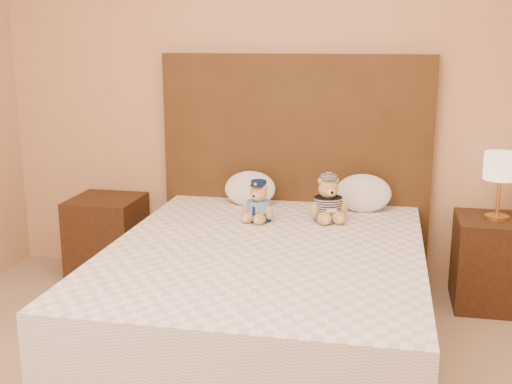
# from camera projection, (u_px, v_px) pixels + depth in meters

# --- Properties ---
(bed) EXTENTS (1.60, 2.00, 0.55)m
(bed) POSITION_uv_depth(u_px,v_px,m) (265.00, 297.00, 3.36)
(bed) COLOR white
(bed) RESTS_ON ground
(headboard) EXTENTS (1.75, 0.08, 1.50)m
(headboard) POSITION_uv_depth(u_px,v_px,m) (294.00, 170.00, 4.21)
(headboard) COLOR #4D3217
(headboard) RESTS_ON ground
(nightstand_left) EXTENTS (0.45, 0.45, 0.55)m
(nightstand_left) POSITION_uv_depth(u_px,v_px,m) (107.00, 237.00, 4.37)
(nightstand_left) COLOR #3B2212
(nightstand_left) RESTS_ON ground
(nightstand_right) EXTENTS (0.45, 0.45, 0.55)m
(nightstand_right) POSITION_uv_depth(u_px,v_px,m) (493.00, 262.00, 3.88)
(nightstand_right) COLOR #3B2212
(nightstand_right) RESTS_ON ground
(lamp) EXTENTS (0.20, 0.20, 0.40)m
(lamp) POSITION_uv_depth(u_px,v_px,m) (501.00, 170.00, 3.74)
(lamp) COLOR gold
(lamp) RESTS_ON nightstand_right
(teddy_police) EXTENTS (0.25, 0.25, 0.24)m
(teddy_police) POSITION_uv_depth(u_px,v_px,m) (259.00, 201.00, 3.74)
(teddy_police) COLOR #B98F48
(teddy_police) RESTS_ON bed
(teddy_prisoner) EXTENTS (0.31, 0.30, 0.27)m
(teddy_prisoner) POSITION_uv_depth(u_px,v_px,m) (328.00, 199.00, 3.74)
(teddy_prisoner) COLOR #B98F48
(teddy_prisoner) RESTS_ON bed
(pillow_left) EXTENTS (0.33, 0.21, 0.23)m
(pillow_left) POSITION_uv_depth(u_px,v_px,m) (250.00, 187.00, 4.11)
(pillow_left) COLOR white
(pillow_left) RESTS_ON bed
(pillow_right) EXTENTS (0.35, 0.22, 0.24)m
(pillow_right) POSITION_uv_depth(u_px,v_px,m) (363.00, 191.00, 3.97)
(pillow_right) COLOR white
(pillow_right) RESTS_ON bed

